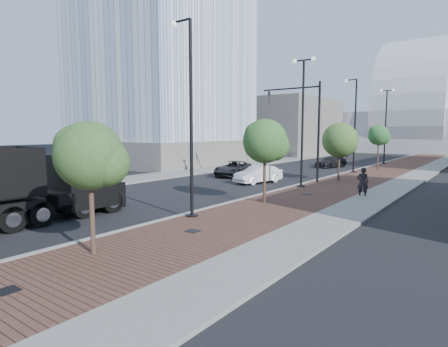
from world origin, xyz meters
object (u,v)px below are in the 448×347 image
Objects in this scene: dark_car_mid at (234,169)px; pedestrian at (363,183)px; dump_truck at (12,193)px; white_sedan at (258,174)px.

pedestrian is at bearing -32.09° from dark_car_mid.
dark_car_mid is (-2.98, 20.85, -0.75)m from dump_truck.
white_sedan is 8.91m from pedestrian.
dump_truck is 18.24m from white_sedan.
white_sedan is at bearing -44.80° from dark_car_mid.
pedestrian is (10.05, 16.33, -0.50)m from dump_truck.
dark_car_mid is 2.66× the size of pedestrian.
dump_truck reaches higher than white_sedan.
pedestrian is (8.72, -1.84, 0.24)m from white_sedan.
dump_truck reaches higher than pedestrian.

